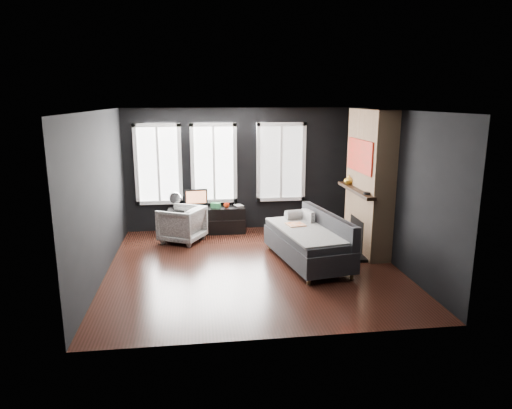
{
  "coord_description": "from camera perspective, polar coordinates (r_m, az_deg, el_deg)",
  "views": [
    {
      "loc": [
        -0.93,
        -7.52,
        2.88
      ],
      "look_at": [
        0.1,
        0.3,
        1.05
      ],
      "focal_mm": 32.0,
      "sensor_mm": 36.0,
      "label": 1
    }
  ],
  "objects": [
    {
      "name": "mantel_vase",
      "position": [
        9.21,
        11.51,
        3.06
      ],
      "size": [
        0.23,
        0.23,
        0.19
      ],
      "primitive_type": "imported",
      "rotation": [
        0.0,
        0.0,
        0.24
      ],
      "color": "gold",
      "rests_on": "fireplace"
    },
    {
      "name": "windows",
      "position": [
        10.01,
        -4.82,
        10.14
      ],
      "size": [
        4.0,
        0.16,
        1.76
      ],
      "primitive_type": null,
      "color": "white",
      "rests_on": "wall_back"
    },
    {
      "name": "stripe_pillow",
      "position": [
        8.69,
        6.54,
        -1.93
      ],
      "size": [
        0.18,
        0.38,
        0.37
      ],
      "primitive_type": "cube",
      "rotation": [
        0.0,
        0.0,
        0.26
      ],
      "color": "gray",
      "rests_on": "sofa"
    },
    {
      "name": "monitor",
      "position": [
        10.02,
        -7.5,
        0.94
      ],
      "size": [
        0.51,
        0.17,
        0.45
      ],
      "primitive_type": null,
      "rotation": [
        0.0,
        0.0,
        0.13
      ],
      "color": "black",
      "rests_on": "media_console"
    },
    {
      "name": "book",
      "position": [
        10.05,
        -2.62,
        0.41
      ],
      "size": [
        0.16,
        0.07,
        0.22
      ],
      "primitive_type": "imported",
      "rotation": [
        0.0,
        0.0,
        0.31
      ],
      "color": "tan",
      "rests_on": "media_console"
    },
    {
      "name": "sofa",
      "position": [
        8.22,
        6.45,
        -4.24
      ],
      "size": [
        1.39,
        2.23,
        0.9
      ],
      "primitive_type": null,
      "rotation": [
        0.0,
        0.0,
        0.18
      ],
      "color": "black",
      "rests_on": "floor"
    },
    {
      "name": "desk_fan",
      "position": [
        9.97,
        -10.03,
        0.55
      ],
      "size": [
        0.32,
        0.32,
        0.37
      ],
      "primitive_type": null,
      "rotation": [
        0.0,
        0.0,
        -0.29
      ],
      "color": "#9C9C9C",
      "rests_on": "media_console"
    },
    {
      "name": "storage_box",
      "position": [
        9.95,
        -5.05,
        -0.09
      ],
      "size": [
        0.23,
        0.18,
        0.11
      ],
      "primitive_type": "cube",
      "rotation": [
        0.0,
        0.0,
        -0.31
      ],
      "color": "#26703B",
      "rests_on": "media_console"
    },
    {
      "name": "floor",
      "position": [
        8.11,
        -0.43,
        -7.75
      ],
      "size": [
        5.0,
        5.0,
        0.0
      ],
      "primitive_type": "plane",
      "color": "black",
      "rests_on": "ground"
    },
    {
      "name": "wall_back",
      "position": [
        10.18,
        -2.18,
        4.4
      ],
      "size": [
        5.0,
        0.02,
        2.7
      ],
      "primitive_type": "cube",
      "color": "black",
      "rests_on": "ground"
    },
    {
      "name": "wall_left",
      "position": [
        7.84,
        -18.9,
        1.09
      ],
      "size": [
        0.02,
        5.0,
        2.7
      ],
      "primitive_type": "cube",
      "color": "black",
      "rests_on": "ground"
    },
    {
      "name": "media_console",
      "position": [
        10.1,
        -6.14,
        -1.9
      ],
      "size": [
        1.67,
        0.54,
        0.57
      ],
      "primitive_type": null,
      "rotation": [
        0.0,
        0.0,
        -0.01
      ],
      "color": "black",
      "rests_on": "floor"
    },
    {
      "name": "mantel_clock",
      "position": [
        8.3,
        13.7,
        1.36
      ],
      "size": [
        0.15,
        0.15,
        0.04
      ],
      "primitive_type": "cylinder",
      "rotation": [
        0.0,
        0.0,
        0.22
      ],
      "color": "black",
      "rests_on": "fireplace"
    },
    {
      "name": "fireplace",
      "position": [
        8.88,
        13.98,
        2.74
      ],
      "size": [
        0.7,
        1.62,
        2.7
      ],
      "primitive_type": null,
      "color": "#93724C",
      "rests_on": "floor"
    },
    {
      "name": "ceiling",
      "position": [
        7.58,
        -0.46,
        11.7
      ],
      "size": [
        5.0,
        5.0,
        0.0
      ],
      "primitive_type": "plane",
      "color": "white",
      "rests_on": "ground"
    },
    {
      "name": "armchair",
      "position": [
        9.5,
        -9.25,
        -2.24
      ],
      "size": [
        1.02,
        1.04,
        0.81
      ],
      "primitive_type": "imported",
      "rotation": [
        0.0,
        0.0,
        -2.06
      ],
      "color": "silver",
      "rests_on": "floor"
    },
    {
      "name": "wall_right",
      "position": [
        8.41,
        16.73,
        2.02
      ],
      "size": [
        0.02,
        5.0,
        2.7
      ],
      "primitive_type": "cube",
      "color": "black",
      "rests_on": "ground"
    },
    {
      "name": "mug",
      "position": [
        9.96,
        -3.7,
        -0.03
      ],
      "size": [
        0.12,
        0.1,
        0.12
      ],
      "primitive_type": "imported",
      "rotation": [
        0.0,
        0.0,
        0.03
      ],
      "color": "#F7360E",
      "rests_on": "media_console"
    }
  ]
}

